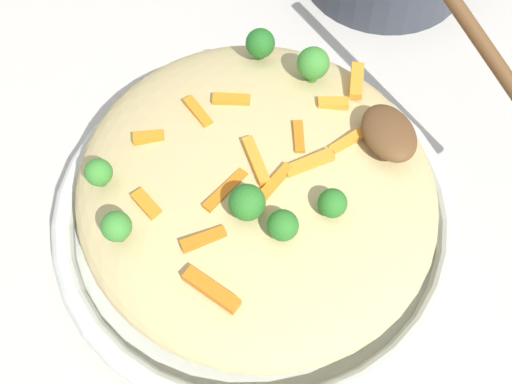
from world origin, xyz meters
The scene contains 25 objects.
ground_plane centered at (0.00, 0.00, 0.00)m, with size 2.40×2.40×0.00m, color beige.
serving_bowl centered at (0.00, 0.00, 0.02)m, with size 0.35×0.35×0.04m.
pasta_mound centered at (0.00, 0.00, 0.07)m, with size 0.30×0.29×0.07m, color #D1BA7A.
carrot_piece_0 centered at (0.00, -0.08, 0.10)m, with size 0.04×0.01×0.01m, color orange.
carrot_piece_1 centered at (0.00, 0.00, 0.11)m, with size 0.04×0.01×0.01m, color orange.
carrot_piece_2 centered at (0.06, -0.11, 0.10)m, with size 0.04×0.01×0.01m, color orange.
carrot_piece_3 centered at (0.04, -0.08, 0.10)m, with size 0.02×0.01×0.01m, color orange.
carrot_piece_4 centered at (0.05, 0.07, 0.10)m, with size 0.02×0.01×0.01m, color orange.
carrot_piece_5 centered at (-0.09, 0.06, 0.10)m, with size 0.04×0.01×0.01m, color orange.
carrot_piece_6 centered at (0.07, 0.00, 0.10)m, with size 0.03×0.01×0.01m, color orange.
carrot_piece_7 centered at (0.06, 0.03, 0.10)m, with size 0.03×0.01×0.01m, color orange.
carrot_piece_8 centered at (-0.01, -0.04, 0.11)m, with size 0.04×0.01×0.01m, color orange.
carrot_piece_9 centered at (-0.02, 0.03, 0.10)m, with size 0.04×0.01×0.01m, color orange.
carrot_piece_10 centered at (-0.02, -0.01, 0.11)m, with size 0.04×0.01×0.01m, color orange.
carrot_piece_11 centered at (-0.01, 0.09, 0.10)m, with size 0.03×0.01×0.01m, color orange.
carrot_piece_12 centered at (-0.05, 0.05, 0.10)m, with size 0.03×0.01×0.01m, color orange.
carrot_piece_13 centered at (0.01, -0.04, 0.11)m, with size 0.03×0.01×0.01m, color orange.
broccoli_floret_0 centered at (0.11, -0.04, 0.11)m, with size 0.03×0.03×0.03m.
broccoli_floret_1 centered at (-0.06, 0.00, 0.12)m, with size 0.02×0.02×0.03m.
broccoli_floret_2 centered at (0.02, 0.11, 0.11)m, with size 0.02×0.02×0.03m.
broccoli_floret_3 centered at (-0.03, 0.11, 0.11)m, with size 0.02×0.02×0.03m.
broccoli_floret_4 centered at (0.07, -0.07, 0.12)m, with size 0.03×0.03×0.03m.
broccoli_floret_5 centered at (-0.06, -0.04, 0.11)m, with size 0.02×0.02×0.02m.
broccoli_floret_6 centered at (-0.04, 0.02, 0.12)m, with size 0.03×0.03×0.03m.
serving_spoon centered at (0.00, -0.14, 0.13)m, with size 0.18×0.14×0.08m.
Camera 1 is at (-0.25, 0.08, 0.50)m, focal length 43.72 mm.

